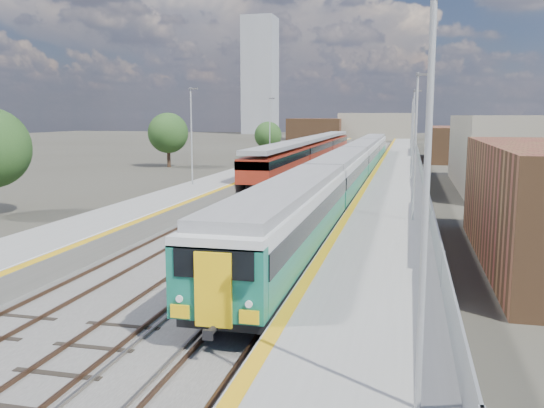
% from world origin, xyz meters
% --- Properties ---
extents(ground, '(320.00, 320.00, 0.00)m').
position_xyz_m(ground, '(0.00, 50.00, 0.00)').
color(ground, '#47443A').
rests_on(ground, ground).
extents(ballast_bed, '(10.50, 155.00, 0.06)m').
position_xyz_m(ballast_bed, '(-2.25, 52.50, 0.03)').
color(ballast_bed, '#565451').
rests_on(ballast_bed, ground).
extents(tracks, '(8.96, 160.00, 0.17)m').
position_xyz_m(tracks, '(-1.65, 54.18, 0.11)').
color(tracks, '#4C3323').
rests_on(tracks, ground).
extents(platform_right, '(4.70, 155.00, 8.52)m').
position_xyz_m(platform_right, '(5.28, 52.49, 0.54)').
color(platform_right, slate).
rests_on(platform_right, ground).
extents(platform_left, '(4.30, 155.00, 8.52)m').
position_xyz_m(platform_left, '(-9.05, 52.49, 0.52)').
color(platform_left, slate).
rests_on(platform_left, ground).
extents(buildings, '(72.00, 185.50, 40.00)m').
position_xyz_m(buildings, '(-18.12, 138.60, 10.70)').
color(buildings, brown).
rests_on(buildings, ground).
extents(green_train, '(2.73, 76.03, 3.00)m').
position_xyz_m(green_train, '(1.50, 43.32, 2.12)').
color(green_train, black).
rests_on(green_train, ground).
extents(red_train, '(2.81, 57.09, 3.55)m').
position_xyz_m(red_train, '(-5.50, 63.05, 2.10)').
color(red_train, black).
rests_on(red_train, ground).
extents(tree_b, '(4.97, 4.97, 6.74)m').
position_xyz_m(tree_b, '(-22.73, 58.32, 4.24)').
color(tree_b, '#382619').
rests_on(tree_b, ground).
extents(tree_c, '(4.06, 4.06, 5.50)m').
position_xyz_m(tree_c, '(-14.17, 75.35, 3.45)').
color(tree_c, '#382619').
rests_on(tree_c, ground).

